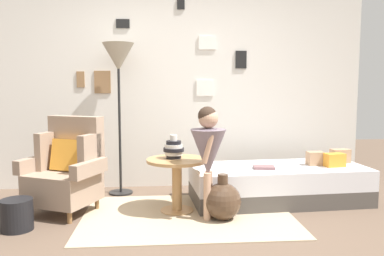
% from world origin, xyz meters
% --- Properties ---
extents(ground_plane, '(12.00, 12.00, 0.00)m').
position_xyz_m(ground_plane, '(0.00, 0.00, 0.00)').
color(ground_plane, brown).
extents(gallery_wall, '(4.80, 0.12, 2.60)m').
position_xyz_m(gallery_wall, '(-0.00, 1.95, 1.30)').
color(gallery_wall, silver).
rests_on(gallery_wall, ground).
extents(rug, '(2.06, 1.43, 0.01)m').
position_xyz_m(rug, '(0.09, 0.70, 0.01)').
color(rug, tan).
rests_on(rug, ground).
extents(armchair, '(0.89, 0.80, 0.97)m').
position_xyz_m(armchair, '(-1.12, 0.94, 0.44)').
color(armchair, olive).
rests_on(armchair, ground).
extents(daybed, '(1.95, 0.93, 0.40)m').
position_xyz_m(daybed, '(1.12, 1.11, 0.20)').
color(daybed, '#4C4742').
rests_on(daybed, ground).
extents(pillow_head, '(0.22, 0.14, 0.16)m').
position_xyz_m(pillow_head, '(1.89, 1.25, 0.48)').
color(pillow_head, tan).
rests_on(pillow_head, daybed).
extents(pillow_mid, '(0.23, 0.15, 0.15)m').
position_xyz_m(pillow_mid, '(1.73, 1.04, 0.47)').
color(pillow_mid, orange).
rests_on(pillow_mid, daybed).
extents(pillow_back, '(0.18, 0.13, 0.15)m').
position_xyz_m(pillow_back, '(1.55, 1.15, 0.48)').
color(pillow_back, tan).
rests_on(pillow_back, daybed).
extents(side_table, '(0.62, 0.62, 0.55)m').
position_xyz_m(side_table, '(-0.01, 0.85, 0.40)').
color(side_table, tan).
rests_on(side_table, ground).
extents(vase_striped, '(0.21, 0.21, 0.24)m').
position_xyz_m(vase_striped, '(-0.04, 0.88, 0.65)').
color(vase_striped, black).
rests_on(vase_striped, side_table).
extents(floor_lamp, '(0.37, 0.37, 1.78)m').
position_xyz_m(floor_lamp, '(-0.66, 1.59, 1.54)').
color(floor_lamp, black).
rests_on(floor_lamp, ground).
extents(person_child, '(0.34, 0.34, 1.09)m').
position_xyz_m(person_child, '(0.28, 0.59, 0.69)').
color(person_child, tan).
rests_on(person_child, ground).
extents(book_on_daybed, '(0.24, 0.19, 0.03)m').
position_xyz_m(book_on_daybed, '(0.93, 1.00, 0.42)').
color(book_on_daybed, '#80595C').
rests_on(book_on_daybed, daybed).
extents(demijohn_near, '(0.36, 0.36, 0.44)m').
position_xyz_m(demijohn_near, '(0.41, 0.57, 0.18)').
color(demijohn_near, '#473323').
rests_on(demijohn_near, ground).
extents(magazine_basket, '(0.28, 0.28, 0.28)m').
position_xyz_m(magazine_basket, '(-1.46, 0.44, 0.14)').
color(magazine_basket, black).
rests_on(magazine_basket, ground).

